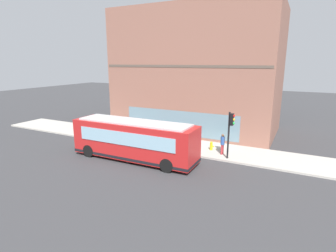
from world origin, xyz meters
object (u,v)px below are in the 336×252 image
fire_hydrant (211,146)px  pedestrian_by_light_pole (198,135)px  city_bus_nearside (134,140)px  traffic_light_near_corner (231,127)px  pedestrian_walking_along_curb (223,143)px

fire_hydrant → pedestrian_by_light_pole: 1.64m
city_bus_nearside → pedestrian_by_light_pole: city_bus_nearside is taller
traffic_light_near_corner → pedestrian_by_light_pole: (1.89, 3.27, -1.50)m
fire_hydrant → pedestrian_by_light_pole: size_ratio=0.41×
fire_hydrant → pedestrian_by_light_pole: pedestrian_by_light_pole is taller
pedestrian_by_light_pole → pedestrian_walking_along_curb: bearing=-115.0°
traffic_light_near_corner → pedestrian_by_light_pole: bearing=60.0°
traffic_light_near_corner → fire_hydrant: (1.37, 1.87, -2.18)m
traffic_light_near_corner → city_bus_nearside: bearing=115.1°
city_bus_nearside → fire_hydrant: bearing=-46.8°
pedestrian_by_light_pole → traffic_light_near_corner: bearing=-120.0°
city_bus_nearside → fire_hydrant: size_ratio=13.60×
fire_hydrant → pedestrian_walking_along_curb: 1.44m
fire_hydrant → pedestrian_walking_along_curb: pedestrian_walking_along_curb is taller
city_bus_nearside → pedestrian_by_light_pole: 6.06m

